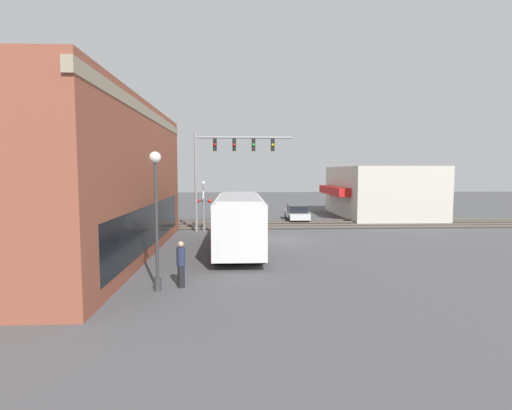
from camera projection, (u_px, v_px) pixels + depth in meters
ground_plane at (281, 240)px, 26.51m from camera, size 120.00×120.00×0.00m
brick_building at (72, 181)px, 20.96m from camera, size 19.43×8.29×8.13m
shop_building at (380, 191)px, 40.89m from camera, size 12.53×9.66×5.02m
city_bus at (239, 220)px, 23.01m from camera, size 10.38×2.59×3.16m
traffic_signal_gantry at (226, 157)px, 29.73m from camera, size 0.42×7.29×7.46m
crossing_signal at (204, 201)px, 30.28m from camera, size 1.41×1.18×3.81m
streetlamp at (156, 209)px, 15.03m from camera, size 0.44×0.44×5.30m
rail_track_near at (273, 227)px, 32.48m from camera, size 2.60×60.00×0.15m
rail_track_far at (270, 222)px, 35.67m from camera, size 2.60×60.00×0.15m
parked_car_white at (297, 213)px, 36.97m from camera, size 4.55×1.82×1.44m
pedestrian_at_crossing at (213, 220)px, 29.53m from camera, size 0.34×0.34×1.84m
pedestrian_by_lamp at (181, 264)px, 15.64m from camera, size 0.34×0.34×1.83m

